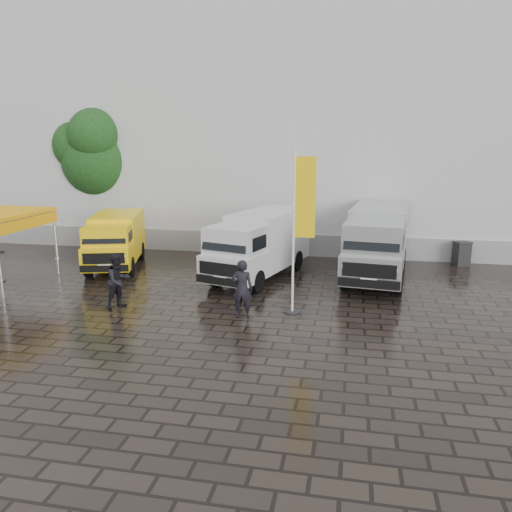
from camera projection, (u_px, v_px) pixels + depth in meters
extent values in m
plane|color=black|center=(271.00, 312.00, 15.38)|extent=(120.00, 120.00, 0.00)
cube|color=silver|center=(351.00, 126.00, 28.96)|extent=(44.00, 16.00, 12.00)
cube|color=gray|center=(344.00, 247.00, 22.49)|extent=(44.00, 0.15, 1.00)
cylinder|color=silver|center=(56.00, 243.00, 19.52)|extent=(0.10, 0.10, 2.51)
cylinder|color=black|center=(292.00, 311.00, 15.35)|extent=(0.50, 0.50, 0.04)
cylinder|color=white|center=(293.00, 234.00, 14.80)|extent=(0.07, 0.07, 4.91)
cube|color=yellow|center=(305.00, 198.00, 14.50)|extent=(0.60, 0.03, 2.36)
cylinder|color=black|center=(104.00, 209.00, 25.54)|extent=(0.49, 0.49, 3.52)
sphere|color=#113717|center=(101.00, 160.00, 24.98)|extent=(3.87, 3.87, 3.87)
sphere|color=#113717|center=(97.00, 128.00, 25.60)|extent=(2.28, 2.28, 2.28)
cube|color=black|center=(462.00, 253.00, 21.11)|extent=(0.77, 0.77, 1.01)
imported|color=black|center=(242.00, 289.00, 14.74)|extent=(0.67, 0.47, 1.76)
imported|color=black|center=(118.00, 281.00, 15.61)|extent=(0.98, 1.06, 1.74)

